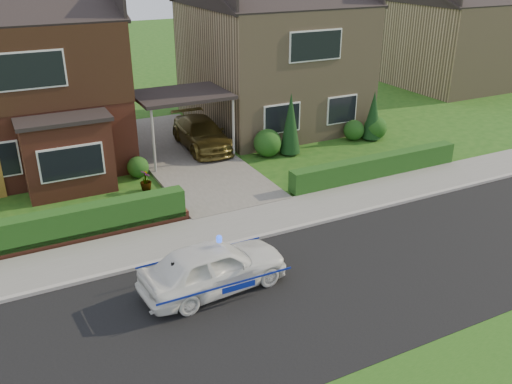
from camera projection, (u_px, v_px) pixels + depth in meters
ground at (327, 285)px, 14.39m from camera, size 120.00×120.00×0.00m
road at (327, 285)px, 14.39m from camera, size 60.00×6.00×0.02m
kerb at (272, 234)px, 16.84m from camera, size 60.00×0.16×0.12m
sidewalk at (257, 221)px, 17.70m from camera, size 60.00×2.00×0.10m
driveway at (184, 155)px, 23.32m from camera, size 3.80×12.00×0.12m
house_left at (19, 68)px, 21.76m from camera, size 7.50×9.53×7.25m
house_right at (271, 49)px, 26.67m from camera, size 7.50×8.06×7.25m
carport_link at (181, 96)px, 22.22m from camera, size 3.80×3.00×2.77m
dwarf_wall at (67, 240)px, 16.24m from camera, size 7.70×0.25×0.36m
hedge_left at (67, 243)px, 16.43m from camera, size 7.50×0.55×0.90m
hedge_right at (375, 178)px, 21.13m from camera, size 7.50×0.55×0.80m
shrub_left_mid at (97, 171)px, 20.04m from camera, size 1.32×1.32×1.32m
shrub_left_near at (138, 167)px, 21.04m from camera, size 0.84×0.84×0.84m
shrub_right_near at (268, 143)px, 23.11m from camera, size 1.20×1.20×1.20m
shrub_right_mid at (354, 130)px, 25.14m from camera, size 0.96×0.96×0.96m
shrub_right_far at (375, 128)px, 25.28m from camera, size 1.08×1.08×1.08m
conifer_a at (291, 125)px, 23.07m from camera, size 0.90×0.90×2.60m
conifer_b at (373, 117)px, 24.97m from camera, size 0.90×0.90×2.20m
neighbour_right at (451, 45)px, 34.58m from camera, size 6.50×7.00×5.20m
police_car at (214, 267)px, 13.97m from camera, size 3.58×4.02×1.49m
driveway_car at (202, 134)px, 23.82m from camera, size 1.94×4.40×1.26m
potted_plant_b at (57, 219)px, 17.12m from camera, size 0.52×0.50×0.73m
potted_plant_c at (146, 181)px, 19.87m from camera, size 0.50×0.50×0.78m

